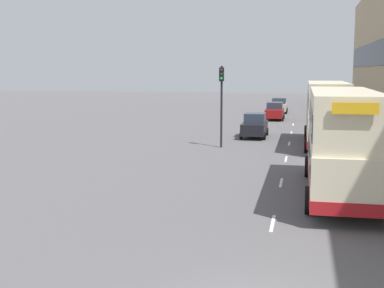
{
  "coord_description": "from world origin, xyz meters",
  "views": [
    {
      "loc": [
        0.91,
        -10.67,
        5.14
      ],
      "look_at": [
        -5.23,
        18.69,
        0.95
      ],
      "focal_mm": 50.0,
      "sensor_mm": 36.0,
      "label": 1
    }
  ],
  "objects_px": {
    "car_1": "(255,125)",
    "car_2": "(275,111)",
    "double_decker_bus_near": "(342,140)",
    "car_0": "(318,99)",
    "car_3": "(279,106)",
    "traffic_light_far_kerb": "(221,93)",
    "double_decker_bus_ahead": "(327,112)"
  },
  "relations": [
    {
      "from": "double_decker_bus_near",
      "to": "car_1",
      "type": "height_order",
      "value": "double_decker_bus_near"
    },
    {
      "from": "car_2",
      "to": "double_decker_bus_near",
      "type": "bearing_deg",
      "value": 97.69
    },
    {
      "from": "double_decker_bus_near",
      "to": "car_0",
      "type": "distance_m",
      "value": 57.31
    },
    {
      "from": "double_decker_bus_ahead",
      "to": "car_2",
      "type": "relative_size",
      "value": 2.51
    },
    {
      "from": "car_0",
      "to": "car_2",
      "type": "height_order",
      "value": "car_2"
    },
    {
      "from": "double_decker_bus_near",
      "to": "car_3",
      "type": "xyz_separation_m",
      "value": [
        -4.43,
        41.97,
        -1.41
      ]
    },
    {
      "from": "car_0",
      "to": "car_1",
      "type": "relative_size",
      "value": 0.9
    },
    {
      "from": "car_0",
      "to": "car_3",
      "type": "height_order",
      "value": "car_3"
    },
    {
      "from": "double_decker_bus_ahead",
      "to": "car_3",
      "type": "relative_size",
      "value": 2.66
    },
    {
      "from": "car_2",
      "to": "car_3",
      "type": "bearing_deg",
      "value": -90.26
    },
    {
      "from": "double_decker_bus_near",
      "to": "car_1",
      "type": "distance_m",
      "value": 19.11
    },
    {
      "from": "car_1",
      "to": "car_2",
      "type": "bearing_deg",
      "value": -92.77
    },
    {
      "from": "car_1",
      "to": "traffic_light_far_kerb",
      "type": "distance_m",
      "value": 6.67
    },
    {
      "from": "car_2",
      "to": "traffic_light_far_kerb",
      "type": "distance_m",
      "value": 20.95
    },
    {
      "from": "double_decker_bus_ahead",
      "to": "car_0",
      "type": "relative_size",
      "value": 2.65
    },
    {
      "from": "car_2",
      "to": "car_1",
      "type": "bearing_deg",
      "value": 87.23
    },
    {
      "from": "double_decker_bus_ahead",
      "to": "car_1",
      "type": "relative_size",
      "value": 2.39
    },
    {
      "from": "car_2",
      "to": "traffic_light_far_kerb",
      "type": "bearing_deg",
      "value": 83.35
    },
    {
      "from": "car_0",
      "to": "car_1",
      "type": "bearing_deg",
      "value": -98.32
    },
    {
      "from": "car_3",
      "to": "traffic_light_far_kerb",
      "type": "relative_size",
      "value": 0.75
    },
    {
      "from": "double_decker_bus_near",
      "to": "car_3",
      "type": "bearing_deg",
      "value": 96.02
    },
    {
      "from": "car_0",
      "to": "car_3",
      "type": "distance_m",
      "value": 16.1
    },
    {
      "from": "car_1",
      "to": "traffic_light_far_kerb",
      "type": "relative_size",
      "value": 0.83
    },
    {
      "from": "car_0",
      "to": "car_2",
      "type": "bearing_deg",
      "value": -101.64
    },
    {
      "from": "double_decker_bus_near",
      "to": "car_0",
      "type": "xyz_separation_m",
      "value": [
        0.51,
        57.29,
        -1.43
      ]
    },
    {
      "from": "car_2",
      "to": "traffic_light_far_kerb",
      "type": "height_order",
      "value": "traffic_light_far_kerb"
    },
    {
      "from": "double_decker_bus_near",
      "to": "car_1",
      "type": "relative_size",
      "value": 2.37
    },
    {
      "from": "double_decker_bus_ahead",
      "to": "traffic_light_far_kerb",
      "type": "relative_size",
      "value": 1.99
    },
    {
      "from": "double_decker_bus_ahead",
      "to": "car_2",
      "type": "xyz_separation_m",
      "value": [
        -4.44,
        18.51,
        -1.4
      ]
    },
    {
      "from": "double_decker_bus_ahead",
      "to": "car_2",
      "type": "bearing_deg",
      "value": 103.49
    },
    {
      "from": "car_3",
      "to": "double_decker_bus_near",
      "type": "bearing_deg",
      "value": 96.02
    },
    {
      "from": "car_1",
      "to": "double_decker_bus_near",
      "type": "bearing_deg",
      "value": 105.79
    }
  ]
}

